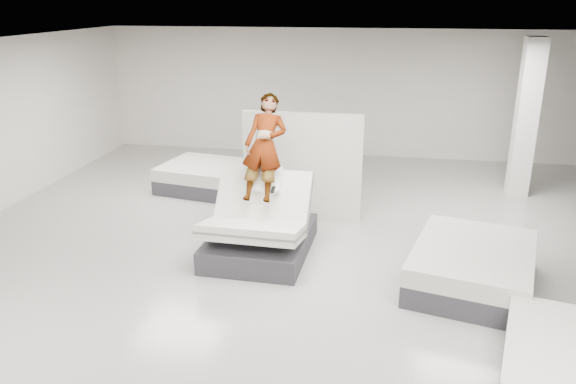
# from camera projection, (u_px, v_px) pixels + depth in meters

# --- Properties ---
(room) EXTENTS (14.00, 14.04, 3.20)m
(room) POSITION_uv_depth(u_px,v_px,m) (292.00, 174.00, 7.75)
(room) COLOR #B2B0A8
(room) RESTS_ON ground
(hero_bed) EXTENTS (1.58, 2.06, 1.36)m
(hero_bed) POSITION_uv_depth(u_px,v_px,m) (260.00, 230.00, 8.92)
(hero_bed) COLOR #37373C
(hero_bed) RESTS_ON floor
(person) EXTENTS (0.70, 1.76, 1.21)m
(person) POSITION_uv_depth(u_px,v_px,m) (265.00, 169.00, 8.93)
(person) COLOR slate
(person) RESTS_ON hero_bed
(remote) EXTENTS (0.05, 0.14, 0.08)m
(remote) POSITION_uv_depth(u_px,v_px,m) (273.00, 190.00, 8.64)
(remote) COLOR black
(remote) RESTS_ON person
(divider_panel) EXTENTS (2.18, 0.12, 1.98)m
(divider_panel) POSITION_uv_depth(u_px,v_px,m) (302.00, 166.00, 10.22)
(divider_panel) COLOR silver
(divider_panel) RESTS_ON floor
(flat_bed_right_far) EXTENTS (2.04, 2.43, 0.58)m
(flat_bed_right_far) POSITION_uv_depth(u_px,v_px,m) (472.00, 267.00, 7.96)
(flat_bed_right_far) COLOR #37373C
(flat_bed_right_far) RESTS_ON floor
(flat_bed_right_near) EXTENTS (1.78, 2.12, 0.51)m
(flat_bed_right_near) POSITION_uv_depth(u_px,v_px,m) (574.00, 368.00, 5.84)
(flat_bed_right_near) COLOR #37373C
(flat_bed_right_near) RESTS_ON floor
(flat_bed_left_far) EXTENTS (2.25, 1.85, 0.56)m
(flat_bed_left_far) POSITION_uv_depth(u_px,v_px,m) (212.00, 177.00, 11.95)
(flat_bed_left_far) COLOR #37373C
(flat_bed_left_far) RESTS_ON floor
(column) EXTENTS (0.40, 0.40, 3.20)m
(column) POSITION_uv_depth(u_px,v_px,m) (526.00, 119.00, 11.27)
(column) COLOR white
(column) RESTS_ON floor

